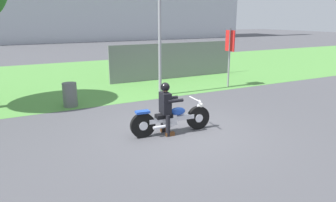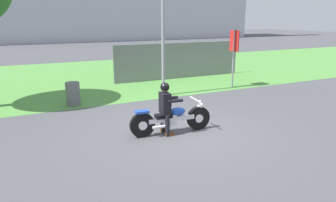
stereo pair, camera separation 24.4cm
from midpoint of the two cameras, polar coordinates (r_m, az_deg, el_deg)
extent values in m
plane|color=#4C4C51|center=(8.56, 1.30, -5.65)|extent=(120.00, 120.00, 0.00)
cube|color=#549342|center=(17.22, -14.18, 4.48)|extent=(60.00, 12.00, 0.01)
cylinder|color=black|center=(8.69, 4.74, -3.07)|extent=(0.67, 0.17, 0.66)
cylinder|color=silver|center=(8.69, 4.74, -3.07)|extent=(0.24, 0.16, 0.23)
cylinder|color=black|center=(8.10, -5.51, -4.47)|extent=(0.67, 0.17, 0.66)
cylinder|color=silver|center=(8.10, -5.51, -4.47)|extent=(0.24, 0.16, 0.23)
cube|color=silver|center=(8.33, -0.20, -3.24)|extent=(1.30, 0.24, 0.12)
cube|color=silver|center=(8.32, -0.52, -3.41)|extent=(0.34, 0.26, 0.28)
ellipsoid|color=#1E47B2|center=(8.35, 0.94, -1.91)|extent=(0.46, 0.27, 0.22)
cube|color=black|center=(8.22, -1.62, -2.77)|extent=(0.46, 0.27, 0.10)
cube|color=#1E47B2|center=(7.98, -5.58, -2.03)|extent=(0.37, 0.23, 0.06)
cylinder|color=silver|center=(8.59, 4.48, -1.53)|extent=(0.26, 0.07, 0.53)
cylinder|color=silver|center=(8.49, 4.22, 0.31)|extent=(0.09, 0.66, 0.04)
sphere|color=white|center=(8.61, 5.14, -0.74)|extent=(0.16, 0.16, 0.16)
cylinder|color=silver|center=(8.15, -1.77, -4.72)|extent=(0.55, 0.12, 0.08)
cylinder|color=black|center=(8.47, -1.80, -3.81)|extent=(0.12, 0.12, 0.58)
cube|color=#593319|center=(8.57, -1.41, -5.28)|extent=(0.25, 0.12, 0.10)
cylinder|color=black|center=(8.15, -0.88, -4.56)|extent=(0.12, 0.12, 0.58)
cube|color=#593319|center=(8.25, -0.48, -6.08)|extent=(0.25, 0.12, 0.10)
cube|color=black|center=(8.14, -1.37, -0.38)|extent=(0.25, 0.40, 0.56)
cylinder|color=black|center=(8.35, -0.41, 0.59)|extent=(0.43, 0.12, 0.09)
cylinder|color=black|center=(8.05, 0.53, 0.03)|extent=(0.43, 0.12, 0.09)
sphere|color=#996B4C|center=(8.04, -1.39, 2.36)|extent=(0.20, 0.20, 0.20)
sphere|color=black|center=(8.03, -1.39, 2.57)|extent=(0.24, 0.24, 0.24)
cylinder|color=gray|center=(12.15, -2.13, 14.37)|extent=(0.12, 0.12, 5.77)
cylinder|color=#595E5B|center=(11.42, -18.13, 1.10)|extent=(0.49, 0.49, 0.84)
cylinder|color=gray|center=(14.12, 10.67, 7.77)|extent=(0.08, 0.08, 2.60)
cube|color=red|center=(14.05, 10.82, 10.80)|extent=(0.04, 0.60, 0.90)
cube|color=slate|center=(16.02, 0.91, 7.42)|extent=(7.00, 0.06, 1.80)
camera|label=1|loc=(0.12, -90.84, -0.22)|focal=33.22mm
camera|label=2|loc=(0.12, 89.16, 0.22)|focal=33.22mm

